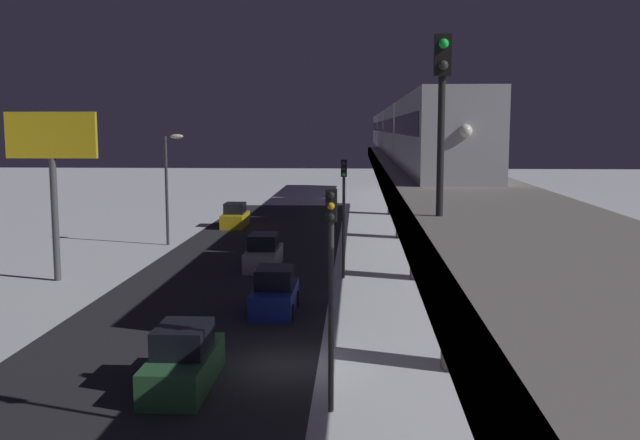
# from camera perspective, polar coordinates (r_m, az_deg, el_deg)

# --- Properties ---
(ground_plane) EXTENTS (240.00, 240.00, 0.00)m
(ground_plane) POSITION_cam_1_polar(r_m,az_deg,el_deg) (25.27, -2.76, -11.35)
(ground_plane) COLOR white
(avenue_asphalt) EXTENTS (11.00, 102.00, 0.01)m
(avenue_asphalt) POSITION_cam_1_polar(r_m,az_deg,el_deg) (26.06, -12.57, -10.93)
(avenue_asphalt) COLOR #28282D
(avenue_asphalt) RESTS_ON ground_plane
(elevated_railway) EXTENTS (5.00, 102.00, 6.11)m
(elevated_railway) POSITION_cam_1_polar(r_m,az_deg,el_deg) (24.24, 11.18, 0.49)
(elevated_railway) COLOR gray
(elevated_railway) RESTS_ON ground_plane
(subway_train) EXTENTS (2.94, 74.07, 3.40)m
(subway_train) POSITION_cam_1_polar(r_m,az_deg,el_deg) (61.23, 6.35, 7.08)
(subway_train) COLOR #B7BABF
(subway_train) RESTS_ON elevated_railway
(rail_signal) EXTENTS (0.36, 0.41, 4.00)m
(rail_signal) POSITION_cam_1_polar(r_m,az_deg,el_deg) (16.33, 9.61, 9.85)
(rail_signal) COLOR black
(rail_signal) RESTS_ON elevated_railway
(sedan_blue) EXTENTS (1.91, 4.23, 1.97)m
(sedan_blue) POSITION_cam_1_polar(r_m,az_deg,el_deg) (32.10, -3.59, -5.85)
(sedan_blue) COLOR navy
(sedan_blue) RESTS_ON ground_plane
(sedan_green) EXTENTS (1.80, 4.49, 1.97)m
(sedan_green) POSITION_cam_1_polar(r_m,az_deg,el_deg) (23.43, -10.74, -10.94)
(sedan_green) COLOR #2D6038
(sedan_green) RESTS_ON ground_plane
(sedan_silver) EXTENTS (1.80, 4.71, 1.97)m
(sedan_silver) POSITION_cam_1_polar(r_m,az_deg,el_deg) (42.02, -4.48, -2.70)
(sedan_silver) COLOR #B2B2B7
(sedan_silver) RESTS_ON ground_plane
(sedan_yellow) EXTENTS (1.80, 4.27, 1.97)m
(sedan_yellow) POSITION_cam_1_polar(r_m,az_deg,el_deg) (59.58, -6.73, 0.23)
(sedan_yellow) COLOR gold
(sedan_yellow) RESTS_ON ground_plane
(traffic_light_near) EXTENTS (0.32, 0.44, 6.40)m
(traffic_light_near) POSITION_cam_1_polar(r_m,az_deg,el_deg) (20.17, 0.89, -3.80)
(traffic_light_near) COLOR #2D2D2D
(traffic_light_near) RESTS_ON ground_plane
(traffic_light_mid) EXTENTS (0.32, 0.44, 6.40)m
(traffic_light_mid) POSITION_cam_1_polar(r_m,az_deg,el_deg) (38.46, 1.89, 1.51)
(traffic_light_mid) COLOR #2D2D2D
(traffic_light_mid) RESTS_ON ground_plane
(commercial_billboard) EXTENTS (4.80, 0.36, 8.90)m
(commercial_billboard) POSITION_cam_1_polar(r_m,az_deg,el_deg) (40.21, -20.43, 5.06)
(commercial_billboard) COLOR #4C4C51
(commercial_billboard) RESTS_ON ground_plane
(street_lamp_far) EXTENTS (1.35, 0.44, 7.65)m
(street_lamp_far) POSITION_cam_1_polar(r_m,az_deg,el_deg) (50.60, -11.81, 3.45)
(street_lamp_far) COLOR #38383D
(street_lamp_far) RESTS_ON ground_plane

